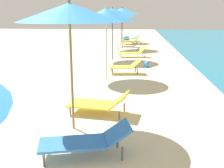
# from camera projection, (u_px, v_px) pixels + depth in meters

# --- Properties ---
(umbrella_third) EXTENTS (2.04, 2.04, 2.61)m
(umbrella_third) POSITION_uv_depth(u_px,v_px,m) (69.00, 13.00, 5.21)
(umbrella_third) COLOR olive
(umbrella_third) RESTS_ON ground
(lounger_third_shoreside) EXTENTS (1.52, 0.89, 0.56)m
(lounger_third_shoreside) POSITION_uv_depth(u_px,v_px,m) (100.00, 103.00, 6.59)
(lounger_third_shoreside) COLOR yellow
(lounger_third_shoreside) RESTS_ON ground
(lounger_third_inland) EXTENTS (1.62, 0.91, 0.56)m
(lounger_third_inland) POSITION_uv_depth(u_px,v_px,m) (86.00, 140.00, 4.58)
(lounger_third_inland) COLOR blue
(lounger_third_inland) RESTS_ON ground
(umbrella_fourth) EXTENTS (2.03, 2.03, 2.61)m
(umbrella_fourth) POSITION_uv_depth(u_px,v_px,m) (106.00, 15.00, 9.62)
(umbrella_fourth) COLOR silver
(umbrella_fourth) RESTS_ON ground
(lounger_fourth_shoreside) EXTENTS (1.29, 0.75, 0.56)m
(lounger_fourth_shoreside) POSITION_uv_depth(u_px,v_px,m) (125.00, 66.00, 11.02)
(lounger_fourth_shoreside) COLOR yellow
(lounger_fourth_shoreside) RESTS_ON ground
(umbrella_fifth) EXTENTS (2.24, 2.24, 2.67)m
(umbrella_fifth) POSITION_uv_depth(u_px,v_px,m) (112.00, 13.00, 13.74)
(umbrella_fifth) COLOR #4C4C51
(umbrella_fifth) RESTS_ON ground
(lounger_fifth_shoreside) EXTENTS (1.60, 0.88, 0.63)m
(lounger_fifth_shoreside) POSITION_uv_depth(u_px,v_px,m) (133.00, 52.00, 15.23)
(lounger_fifth_shoreside) COLOR yellow
(lounger_fifth_shoreside) RESTS_ON ground
(umbrella_sixth) EXTENTS (2.28, 2.28, 2.79)m
(umbrella_sixth) POSITION_uv_depth(u_px,v_px,m) (122.00, 11.00, 18.19)
(umbrella_sixth) COLOR #4C4C51
(umbrella_sixth) RESTS_ON ground
(lounger_sixth_shoreside) EXTENTS (1.29, 0.80, 0.57)m
(lounger_sixth_shoreside) POSITION_uv_depth(u_px,v_px,m) (128.00, 43.00, 19.75)
(lounger_sixth_shoreside) COLOR yellow
(lounger_sixth_shoreside) RESTS_ON ground
(lounger_sixth_inland) EXTENTS (1.58, 0.82, 0.64)m
(lounger_sixth_inland) POSITION_uv_depth(u_px,v_px,m) (130.00, 46.00, 17.58)
(lounger_sixth_inland) COLOR white
(lounger_sixth_inland) RESTS_ON ground
(umbrella_farthest) EXTENTS (2.30, 2.30, 2.83)m
(umbrella_farthest) POSITION_uv_depth(u_px,v_px,m) (121.00, 12.00, 22.46)
(umbrella_farthest) COLOR olive
(umbrella_farthest) RESTS_ON ground
(lounger_farthest_shoreside) EXTENTS (1.54, 0.92, 0.56)m
(lounger_farthest_shoreside) POSITION_uv_depth(u_px,v_px,m) (131.00, 38.00, 24.01)
(lounger_farthest_shoreside) COLOR #4CA572
(lounger_farthest_shoreside) RESTS_ON ground
(lounger_farthest_inland) EXTENTS (1.35, 0.82, 0.54)m
(lounger_farthest_inland) POSITION_uv_depth(u_px,v_px,m) (131.00, 41.00, 21.69)
(lounger_farthest_inland) COLOR yellow
(lounger_farthest_inland) RESTS_ON ground
(beach_ball) EXTENTS (0.27, 0.27, 0.27)m
(beach_ball) POSITION_uv_depth(u_px,v_px,m) (147.00, 64.00, 12.32)
(beach_ball) COLOR #338CD8
(beach_ball) RESTS_ON ground
(cooler_box) EXTENTS (0.57, 0.49, 0.35)m
(cooler_box) POSITION_uv_depth(u_px,v_px,m) (126.00, 38.00, 25.39)
(cooler_box) COLOR #2659B2
(cooler_box) RESTS_ON ground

